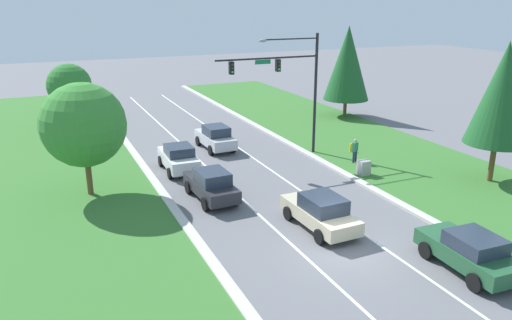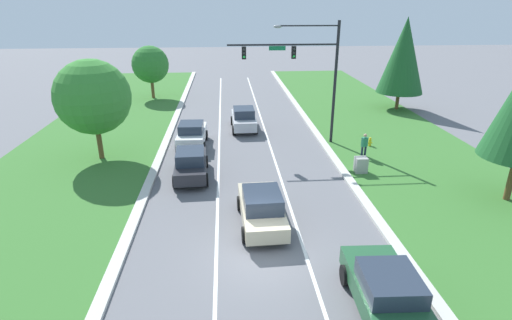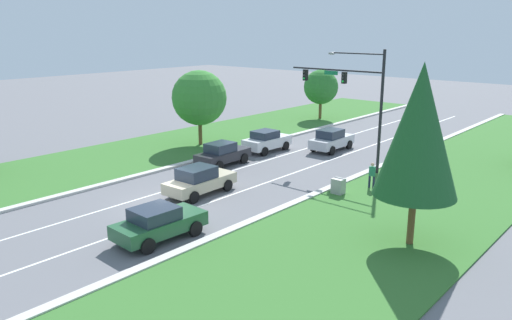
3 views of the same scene
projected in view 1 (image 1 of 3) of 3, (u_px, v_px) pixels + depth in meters
The scene contains 19 objects.
ground_plane at pixel (345, 252), 21.84m from camera, with size 160.00×160.00×0.00m, color slate.
curb_strip_right at pixel (444, 227), 24.00m from camera, with size 0.50×90.00×0.15m.
curb_strip_left at pixel (224, 278), 19.63m from camera, with size 0.50×90.00×0.15m.
grass_verge_left at pixel (84, 311), 17.61m from camera, with size 10.00×90.00×0.08m.
lane_stripe_inner_left at pixel (309, 260), 21.14m from camera, with size 0.14×81.00×0.01m.
lane_stripe_inner_right at pixel (378, 244), 22.53m from camera, with size 0.14×81.00×0.01m.
traffic_signal_mast at pixel (290, 77), 33.48m from camera, with size 7.42×0.41×8.40m.
champagne_sedan at pixel (320, 212), 23.84m from camera, with size 2.14×4.69×1.72m.
white_sedan at pixel (179, 158), 31.88m from camera, with size 2.07×4.28×1.74m.
forest_sedan at pixel (470, 251), 20.12m from camera, with size 2.25×4.49×1.64m.
silver_sedan at pixel (215, 137), 36.58m from camera, with size 2.03×4.45×1.78m.
charcoal_sedan at pixel (211, 185), 27.29m from camera, with size 2.07×4.46×1.72m.
utility_cabinet at pixel (364, 168), 31.10m from camera, with size 0.70×0.60×1.00m.
pedestrian at pixel (355, 150), 33.38m from camera, with size 0.43×0.34×1.69m.
fire_hydrant at pixel (351, 148), 35.89m from camera, with size 0.34×0.20×0.70m.
conifer_near_right_tree at pixel (347, 63), 45.54m from camera, with size 4.18×4.18×8.34m.
oak_near_left_tree at pixel (83, 125), 26.94m from camera, with size 4.61×4.61×6.38m.
conifer_far_right_tree at pixel (503, 94), 28.59m from camera, with size 3.72×3.72×8.37m.
oak_far_left_tree at pixel (69, 86), 42.47m from camera, with size 3.74×3.74×5.41m.
Camera 1 is at (-11.50, -16.28, 10.54)m, focal length 35.00 mm.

